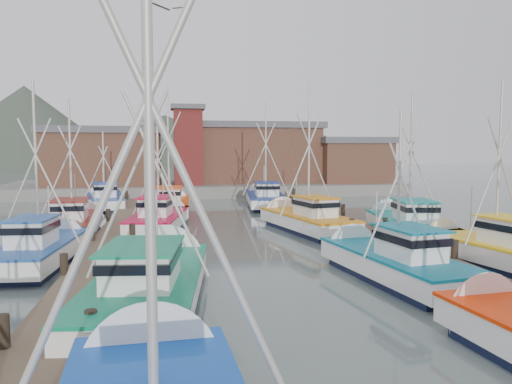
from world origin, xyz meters
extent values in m
plane|color=#465554|center=(0.00, 0.00, 0.00)|extent=(260.00, 260.00, 0.00)
cube|color=brown|center=(-7.00, 4.00, 0.20)|extent=(2.20, 46.00, 0.40)
cylinder|color=black|center=(-8.00, -9.00, 0.45)|extent=(0.30, 0.30, 1.50)
cylinder|color=black|center=(-8.00, -2.00, 0.45)|extent=(0.30, 0.30, 1.50)
cylinder|color=black|center=(-8.00, 5.00, 0.45)|extent=(0.30, 0.30, 1.50)
cylinder|color=black|center=(-8.00, 12.00, 0.45)|extent=(0.30, 0.30, 1.50)
cylinder|color=black|center=(-8.00, 19.00, 0.45)|extent=(0.30, 0.30, 1.50)
cylinder|color=black|center=(-8.00, 26.00, 0.45)|extent=(0.30, 0.30, 1.50)
cylinder|color=black|center=(-6.00, -9.00, 0.45)|extent=(0.30, 0.30, 1.50)
cylinder|color=black|center=(-6.00, -2.00, 0.45)|extent=(0.30, 0.30, 1.50)
cylinder|color=black|center=(-6.00, 5.00, 0.45)|extent=(0.30, 0.30, 1.50)
cylinder|color=black|center=(-6.00, 12.00, 0.45)|extent=(0.30, 0.30, 1.50)
cylinder|color=black|center=(-6.00, 19.00, 0.45)|extent=(0.30, 0.30, 1.50)
cylinder|color=black|center=(-6.00, 26.00, 0.45)|extent=(0.30, 0.30, 1.50)
cube|color=brown|center=(7.00, 4.00, 0.20)|extent=(2.20, 46.00, 0.40)
cylinder|color=black|center=(6.00, -2.00, 0.45)|extent=(0.30, 0.30, 1.50)
cylinder|color=black|center=(6.00, 5.00, 0.45)|extent=(0.30, 0.30, 1.50)
cylinder|color=black|center=(6.00, 12.00, 0.45)|extent=(0.30, 0.30, 1.50)
cylinder|color=black|center=(6.00, 19.00, 0.45)|extent=(0.30, 0.30, 1.50)
cylinder|color=black|center=(6.00, 26.00, 0.45)|extent=(0.30, 0.30, 1.50)
cylinder|color=black|center=(8.00, -2.00, 0.45)|extent=(0.30, 0.30, 1.50)
cylinder|color=black|center=(8.00, 5.00, 0.45)|extent=(0.30, 0.30, 1.50)
cylinder|color=black|center=(8.00, 12.00, 0.45)|extent=(0.30, 0.30, 1.50)
cylinder|color=black|center=(8.00, 19.00, 0.45)|extent=(0.30, 0.30, 1.50)
cylinder|color=black|center=(8.00, 26.00, 0.45)|extent=(0.30, 0.30, 1.50)
cube|color=gray|center=(0.00, 37.00, 0.60)|extent=(44.00, 16.00, 1.20)
cube|color=brown|center=(-11.00, 35.00, 3.95)|extent=(12.00, 8.00, 5.50)
cube|color=#545459|center=(-11.00, 35.00, 7.05)|extent=(12.72, 8.48, 0.70)
cube|color=brown|center=(6.00, 37.00, 4.30)|extent=(14.00, 9.00, 6.20)
cube|color=#545459|center=(6.00, 37.00, 7.75)|extent=(14.84, 9.54, 0.70)
cube|color=brown|center=(17.00, 34.00, 3.45)|extent=(8.00, 6.00, 4.50)
cube|color=#545459|center=(17.00, 34.00, 6.05)|extent=(8.48, 6.36, 0.70)
cube|color=maroon|center=(-2.00, 33.00, 5.20)|extent=(3.00, 3.00, 8.00)
cube|color=#545459|center=(-2.00, 33.00, 9.45)|extent=(3.60, 3.60, 0.50)
cone|color=#485245|center=(-40.00, 115.00, 0.00)|extent=(110.00, 110.00, 42.00)
cone|color=#485245|center=(-5.00, 130.00, 0.00)|extent=(140.00, 140.00, 30.00)
cone|color=#485245|center=(35.00, 120.00, 0.00)|extent=(90.00, 90.00, 24.00)
cone|color=white|center=(-4.52, -10.59, 0.55)|extent=(2.94, 1.24, 2.89)
cylinder|color=#B9B3A9|center=(-4.29, -15.40, 5.38)|extent=(0.14, 0.14, 8.55)
cylinder|color=#B9B3A9|center=(-4.88, -15.43, 4.37)|extent=(3.05, 0.24, 6.68)
cylinder|color=#B9B3A9|center=(-3.70, -15.37, 4.37)|extent=(3.05, 0.24, 6.68)
cylinder|color=#B9B3A9|center=(-4.38, -13.55, 2.30)|extent=(0.08, 0.08, 2.58)
cone|color=white|center=(4.43, -8.66, 0.55)|extent=(2.46, 1.30, 2.37)
cube|color=#101837|center=(-4.74, -5.27, 0.05)|extent=(3.78, 8.70, 0.70)
cube|color=white|center=(-4.74, -5.27, 0.70)|extent=(4.29, 9.89, 0.80)
cube|color=#0B7E55|center=(-4.74, -5.27, 1.08)|extent=(4.40, 9.99, 0.10)
cone|color=white|center=(-4.14, -0.52, 0.55)|extent=(3.11, 1.47, 2.99)
cube|color=white|center=(-4.89, -6.41, 1.65)|extent=(2.28, 3.09, 1.10)
cube|color=black|center=(-4.89, -6.41, 1.88)|extent=(2.44, 3.39, 0.28)
cube|color=#0B7E55|center=(-4.89, -6.41, 2.24)|extent=(2.58, 3.60, 0.07)
cylinder|color=#B9B3A9|center=(-4.77, -5.46, 4.85)|extent=(0.15, 0.15, 7.50)
cylinder|color=#B9B3A9|center=(-5.37, -5.38, 3.97)|extent=(2.68, 0.44, 5.87)
cylinder|color=#B9B3A9|center=(-4.16, -5.53, 3.97)|extent=(2.68, 0.44, 5.87)
cylinder|color=#B9B3A9|center=(-4.53, -3.56, 2.30)|extent=(0.09, 0.09, 2.67)
cube|color=#101837|center=(4.45, -3.70, 0.05)|extent=(3.16, 7.11, 0.70)
cube|color=white|center=(4.45, -3.70, 0.70)|extent=(3.59, 8.08, 0.80)
cube|color=#076C85|center=(4.45, -3.70, 1.08)|extent=(3.68, 8.17, 0.10)
cone|color=white|center=(3.91, 0.16, 0.55)|extent=(2.57, 1.43, 2.44)
cube|color=white|center=(4.58, -4.63, 1.65)|extent=(1.88, 2.54, 1.10)
cube|color=black|center=(4.58, -4.63, 1.88)|extent=(2.02, 2.78, 0.28)
cube|color=#076C85|center=(4.58, -4.63, 2.24)|extent=(2.14, 2.95, 0.07)
cylinder|color=#B9B3A9|center=(4.47, -3.86, 3.84)|extent=(0.12, 0.12, 5.47)
cylinder|color=#B9B3A9|center=(3.97, -3.93, 3.19)|extent=(1.96, 0.35, 4.28)
cylinder|color=#B9B3A9|center=(4.96, -3.79, 3.19)|extent=(1.96, 0.35, 4.28)
cylinder|color=#B9B3A9|center=(4.25, -2.31, 2.30)|extent=(0.07, 0.07, 2.18)
cube|color=#101837|center=(-9.62, 1.25, 0.05)|extent=(2.66, 6.70, 0.70)
cube|color=white|center=(-9.62, 1.25, 0.70)|extent=(3.03, 7.61, 0.80)
cube|color=#22519E|center=(-9.62, 1.25, 1.08)|extent=(3.11, 7.69, 0.10)
cone|color=white|center=(-9.31, 4.95, 0.55)|extent=(2.40, 1.29, 2.32)
cube|color=white|center=(-9.69, 0.36, 1.65)|extent=(1.68, 2.35, 1.10)
cube|color=black|center=(-9.69, 0.36, 1.88)|extent=(1.79, 2.58, 0.28)
cube|color=#22519E|center=(-9.69, 0.36, 2.24)|extent=(1.90, 2.73, 0.07)
cylinder|color=#B9B3A9|center=(-9.63, 1.10, 4.52)|extent=(0.12, 0.12, 6.85)
cylinder|color=#B9B3A9|center=(-10.14, 1.14, 3.72)|extent=(2.44, 0.29, 5.35)
cylinder|color=#B9B3A9|center=(-9.12, 1.06, 3.72)|extent=(2.44, 0.29, 5.35)
cylinder|color=#B9B3A9|center=(-9.50, 2.58, 2.30)|extent=(0.07, 0.07, 2.23)
cube|color=#101837|center=(9.77, -2.06, 0.05)|extent=(3.33, 6.76, 0.70)
cube|color=white|center=(9.77, -2.06, 0.70)|extent=(3.78, 7.68, 0.80)
cube|color=yellow|center=(9.77, -2.06, 1.08)|extent=(3.87, 7.76, 0.10)
cone|color=white|center=(9.07, 1.55, 0.55)|extent=(2.49, 1.52, 2.32)
cube|color=white|center=(9.94, -2.92, 1.65)|extent=(1.89, 2.45, 1.10)
cube|color=black|center=(9.94, -2.92, 1.88)|extent=(2.03, 2.69, 0.28)
cube|color=yellow|center=(9.94, -2.92, 2.24)|extent=(2.15, 2.85, 0.07)
cylinder|color=#B9B3A9|center=(9.80, -2.20, 4.55)|extent=(0.13, 0.13, 6.90)
cylinder|color=#B9B3A9|center=(9.32, -2.29, 3.74)|extent=(2.43, 0.55, 5.39)
cylinder|color=#B9B3A9|center=(10.28, -2.11, 3.74)|extent=(2.43, 0.55, 5.39)
cylinder|color=#B9B3A9|center=(9.52, -0.76, 2.30)|extent=(0.07, 0.07, 2.15)
cube|color=#101837|center=(-4.71, 9.89, 0.05)|extent=(3.50, 7.49, 0.70)
cube|color=white|center=(-4.71, 9.89, 0.70)|extent=(3.98, 8.51, 0.80)
cube|color=#C60B36|center=(-4.71, 9.89, 1.08)|extent=(4.07, 8.61, 0.10)
cone|color=white|center=(-4.04, 13.93, 0.55)|extent=(2.70, 1.51, 2.56)
cube|color=white|center=(-4.88, 8.92, 1.65)|extent=(2.04, 2.69, 1.10)
cube|color=black|center=(-4.88, 8.92, 1.88)|extent=(2.18, 2.95, 0.28)
cube|color=#C60B36|center=(-4.88, 8.92, 2.24)|extent=(2.31, 3.13, 0.07)
cylinder|color=#B9B3A9|center=(-4.74, 9.73, 4.12)|extent=(0.13, 0.13, 6.05)
cylinder|color=#B9B3A9|center=(-5.26, 9.82, 3.41)|extent=(2.15, 0.44, 4.73)
cylinder|color=#B9B3A9|center=(-4.22, 9.64, 3.41)|extent=(2.15, 0.44, 4.73)
cylinder|color=#B9B3A9|center=(-4.47, 11.34, 2.30)|extent=(0.08, 0.08, 2.28)
cube|color=#101837|center=(4.26, 8.03, 0.05)|extent=(3.88, 7.70, 0.70)
cube|color=white|center=(4.26, 8.03, 0.70)|extent=(4.40, 8.75, 0.80)
cube|color=orange|center=(4.26, 8.03, 1.08)|extent=(4.50, 8.85, 0.10)
cone|color=white|center=(3.39, 12.12, 0.55)|extent=(2.79, 1.62, 2.62)
cube|color=white|center=(4.47, 7.05, 1.65)|extent=(2.17, 2.81, 1.10)
cube|color=black|center=(4.47, 7.05, 1.88)|extent=(2.33, 3.08, 0.28)
cube|color=orange|center=(4.47, 7.05, 2.24)|extent=(2.47, 3.26, 0.07)
cylinder|color=#B9B3A9|center=(4.30, 7.87, 5.07)|extent=(0.14, 0.14, 7.94)
cylinder|color=#B9B3A9|center=(3.77, 7.75, 4.14)|extent=(2.78, 0.67, 6.20)
cylinder|color=#B9B3A9|center=(4.82, 7.98, 4.14)|extent=(2.78, 0.67, 6.20)
cylinder|color=#B9B3A9|center=(3.95, 9.50, 2.30)|extent=(0.08, 0.08, 2.34)
cube|color=#101837|center=(-9.66, 8.98, 0.05)|extent=(2.82, 7.57, 0.70)
cube|color=white|center=(-9.66, 8.98, 0.70)|extent=(3.21, 8.60, 0.80)
cube|color=maroon|center=(-9.66, 8.98, 1.08)|extent=(3.30, 8.69, 0.10)
cone|color=white|center=(-9.89, 13.20, 0.55)|extent=(2.70, 1.24, 2.64)
cube|color=white|center=(-9.60, 7.96, 1.65)|extent=(1.84, 2.63, 1.10)
cube|color=black|center=(-9.60, 7.96, 1.88)|extent=(1.97, 2.89, 0.28)
cube|color=maroon|center=(-9.60, 7.96, 2.24)|extent=(2.08, 3.06, 0.07)
cylinder|color=#B9B3A9|center=(-9.65, 8.81, 4.54)|extent=(0.13, 0.13, 6.87)
cylinder|color=#B9B3A9|center=(-10.23, 8.78, 3.73)|extent=(2.47, 0.23, 5.38)
cylinder|color=#B9B3A9|center=(-9.07, 8.84, 3.73)|extent=(2.47, 0.23, 5.38)
cylinder|color=#B9B3A9|center=(-9.74, 10.50, 2.30)|extent=(0.08, 0.08, 2.54)
cube|color=#101837|center=(9.47, 5.16, 0.05)|extent=(3.58, 7.79, 0.70)
cube|color=white|center=(9.47, 5.16, 0.70)|extent=(4.07, 8.85, 0.80)
cube|color=#078181|center=(9.47, 5.16, 1.08)|extent=(4.17, 8.95, 0.10)
cone|color=white|center=(10.12, 9.37, 0.55)|extent=(2.83, 1.50, 2.70)
cube|color=white|center=(9.31, 4.14, 1.65)|extent=(2.11, 2.79, 1.10)
cube|color=black|center=(9.31, 4.14, 1.88)|extent=(2.26, 3.06, 0.28)
cube|color=#078181|center=(9.31, 4.14, 2.24)|extent=(2.40, 3.25, 0.07)
cylinder|color=#B9B3A9|center=(9.44, 4.99, 4.68)|extent=(0.14, 0.14, 7.17)
cylinder|color=#B9B3A9|center=(8.88, 5.07, 3.84)|extent=(2.55, 0.48, 5.60)
cylinder|color=#B9B3A9|center=(10.01, 4.90, 3.84)|extent=(2.55, 0.48, 5.60)
cylinder|color=#B9B3A9|center=(9.70, 6.67, 2.30)|extent=(0.08, 0.08, 2.50)
cube|color=#101837|center=(-4.09, 17.23, 0.05)|extent=(2.89, 7.91, 0.70)
cube|color=white|center=(-4.09, 17.23, 0.70)|extent=(3.28, 8.99, 0.80)
cube|color=#F94D0A|center=(-4.09, 17.23, 1.08)|extent=(3.37, 9.08, 0.10)
cone|color=white|center=(-3.89, 21.66, 0.55)|extent=(2.82, 1.22, 2.77)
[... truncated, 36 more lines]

